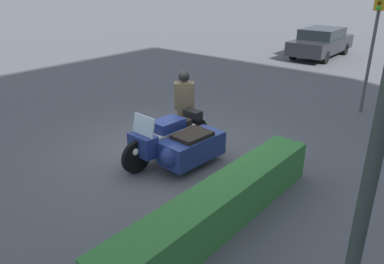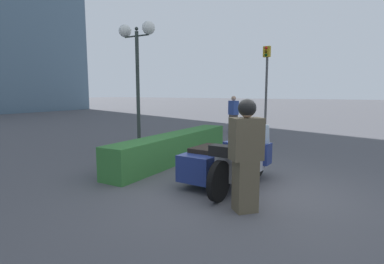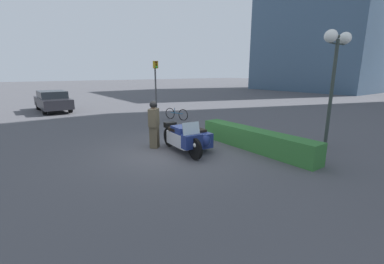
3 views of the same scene
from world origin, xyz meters
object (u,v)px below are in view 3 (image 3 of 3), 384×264
(police_motorcycle, at_px, (189,138))
(parked_car_background, at_px, (53,101))
(hedge_bush_curbside, at_px, (254,140))
(traffic_light_far, at_px, (156,82))
(officer_rider, at_px, (154,123))
(twin_lamp_post, at_px, (336,53))
(bicycle_parked, at_px, (176,114))

(police_motorcycle, height_order, parked_car_background, parked_car_background)
(hedge_bush_curbside, height_order, traffic_light_far, traffic_light_far)
(hedge_bush_curbside, height_order, parked_car_background, parked_car_background)
(officer_rider, height_order, hedge_bush_curbside, officer_rider)
(parked_car_background, bearing_deg, police_motorcycle, -171.58)
(officer_rider, relative_size, traffic_light_far, 0.52)
(hedge_bush_curbside, bearing_deg, parked_car_background, -163.36)
(twin_lamp_post, height_order, bicycle_parked, twin_lamp_post)
(bicycle_parked, bearing_deg, hedge_bush_curbside, -28.36)
(twin_lamp_post, bearing_deg, parked_car_background, -157.21)
(bicycle_parked, bearing_deg, parked_car_background, -165.86)
(traffic_light_far, bearing_deg, officer_rider, -35.11)
(hedge_bush_curbside, xyz_separation_m, twin_lamp_post, (1.36, 2.33, 2.97))
(police_motorcycle, height_order, hedge_bush_curbside, police_motorcycle)
(officer_rider, xyz_separation_m, twin_lamp_post, (3.68, 5.11, 2.42))
(parked_car_background, bearing_deg, officer_rider, -174.27)
(twin_lamp_post, relative_size, traffic_light_far, 1.23)
(police_motorcycle, bearing_deg, officer_rider, -141.32)
(hedge_bush_curbside, distance_m, parked_car_background, 15.14)
(officer_rider, xyz_separation_m, traffic_light_far, (-4.89, 2.73, 1.27))
(police_motorcycle, distance_m, officer_rider, 1.43)
(hedge_bush_curbside, bearing_deg, twin_lamp_post, 59.72)
(police_motorcycle, relative_size, parked_car_background, 0.54)
(officer_rider, bearing_deg, parked_car_background, -37.93)
(officer_rider, xyz_separation_m, hedge_bush_curbside, (2.32, 2.77, -0.55))
(police_motorcycle, relative_size, traffic_light_far, 0.75)
(police_motorcycle, bearing_deg, hedge_bush_curbside, 62.43)
(officer_rider, distance_m, hedge_bush_curbside, 3.66)
(hedge_bush_curbside, xyz_separation_m, traffic_light_far, (-7.20, -0.04, 1.82))
(police_motorcycle, bearing_deg, twin_lamp_post, 62.90)
(parked_car_background, bearing_deg, hedge_bush_curbside, -164.93)
(twin_lamp_post, distance_m, bicycle_parked, 8.70)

